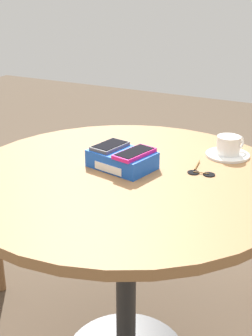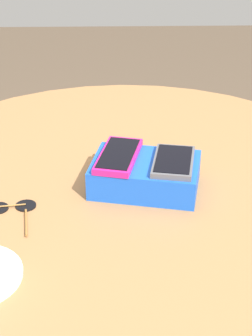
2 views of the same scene
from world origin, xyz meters
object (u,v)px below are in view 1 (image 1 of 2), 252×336
round_table (126,207)px  phone_magenta (134,153)px  phone_box (122,159)px  coffee_cup (229,145)px  sunglasses (201,172)px  phone_gray (110,146)px  saucer (228,155)px

round_table → phone_magenta: (0.01, 0.03, 0.18)m
phone_box → coffee_cup: coffee_cup is taller
phone_magenta → sunglasses: (0.19, 0.09, -0.06)m
coffee_cup → round_table: bearing=-128.3°
round_table → phone_magenta: 0.18m
phone_gray → sunglasses: bearing=11.6°
round_table → sunglasses: bearing=29.0°
coffee_cup → sunglasses: coffee_cup is taller
phone_gray → sunglasses: (0.29, 0.06, -0.06)m
phone_magenta → sunglasses: phone_magenta is taller
round_table → saucer: saucer is taller
phone_box → saucer: size_ratio=1.50×
sunglasses → round_table: bearing=-151.0°
round_table → phone_gray: phone_gray is taller
phone_magenta → saucer: size_ratio=1.03×
round_table → sunglasses: size_ratio=8.92×
phone_box → phone_gray: bearing=166.4°
round_table → coffee_cup: size_ratio=10.30×
saucer → phone_magenta: bearing=-129.3°
coffee_cup → phone_box: bearing=-136.4°
round_table → coffee_cup: bearing=51.7°
round_table → saucer: size_ratio=6.97×
round_table → phone_box: size_ratio=4.66×
saucer → sunglasses: 0.19m
coffee_cup → phone_magenta: bearing=-129.2°
saucer → coffee_cup: (0.00, 0.00, 0.04)m
round_table → phone_box: bearing=130.8°
round_table → saucer: (0.24, 0.30, 0.12)m
phone_box → phone_magenta: 0.06m
sunglasses → phone_box: bearing=-163.2°
phone_box → coffee_cup: 0.38m
phone_magenta → coffee_cup: bearing=50.8°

